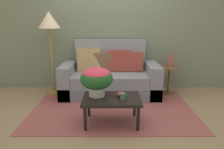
% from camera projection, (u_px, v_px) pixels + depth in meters
% --- Properties ---
extents(ground_plane, '(14.00, 14.00, 0.00)m').
position_uv_depth(ground_plane, '(113.00, 111.00, 3.41)').
color(ground_plane, '#997A56').
extents(wall_back, '(6.40, 0.12, 2.79)m').
position_uv_depth(wall_back, '(113.00, 24.00, 4.33)').
color(wall_back, slate).
rests_on(wall_back, ground).
extents(area_rug, '(2.68, 1.69, 0.01)m').
position_uv_depth(area_rug, '(113.00, 109.00, 3.48)').
color(area_rug, '#994C47').
rests_on(area_rug, ground).
extents(couch, '(1.91, 0.87, 1.08)m').
position_uv_depth(couch, '(111.00, 78.00, 4.15)').
color(couch, slate).
rests_on(couch, ground).
extents(coffee_table, '(0.82, 0.55, 0.40)m').
position_uv_depth(coffee_table, '(112.00, 101.00, 2.93)').
color(coffee_table, black).
rests_on(coffee_table, ground).
extents(side_table, '(0.41, 0.41, 0.57)m').
position_uv_depth(side_table, '(170.00, 75.00, 4.13)').
color(side_table, brown).
rests_on(side_table, ground).
extents(floor_lamp, '(0.43, 0.43, 1.63)m').
position_uv_depth(floor_lamp, '(50.00, 25.00, 3.95)').
color(floor_lamp, olive).
rests_on(floor_lamp, ground).
extents(potted_plant, '(0.47, 0.47, 0.41)m').
position_uv_depth(potted_plant, '(97.00, 78.00, 2.92)').
color(potted_plant, '#B7B2A8').
rests_on(potted_plant, coffee_table).
extents(coffee_mug, '(0.12, 0.08, 0.09)m').
position_uv_depth(coffee_mug, '(124.00, 96.00, 2.83)').
color(coffee_mug, '#3D664C').
rests_on(coffee_mug, coffee_table).
extents(snack_bowl, '(0.13, 0.13, 0.07)m').
position_uv_depth(snack_bowl, '(122.00, 94.00, 2.95)').
color(snack_bowl, '#B2382D').
rests_on(snack_bowl, coffee_table).
extents(table_vase, '(0.12, 0.12, 0.28)m').
position_uv_depth(table_vase, '(171.00, 61.00, 4.08)').
color(table_vase, '#934C42').
rests_on(table_vase, side_table).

